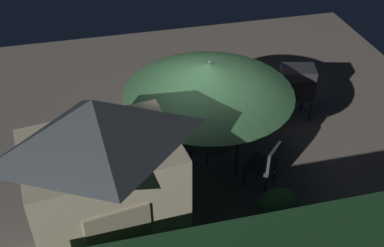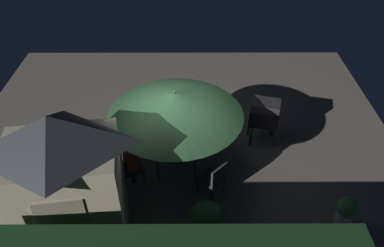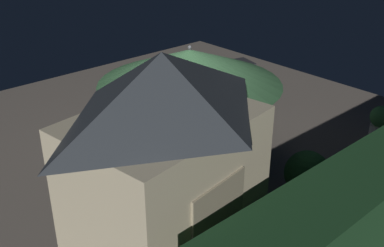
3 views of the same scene
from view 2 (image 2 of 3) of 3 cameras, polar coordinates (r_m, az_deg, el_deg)
ground_plane at (r=9.08m, az=-1.91°, el=-5.64°), size 11.00×11.00×0.00m
garden_shed at (r=7.00m, az=-18.77°, el=-8.12°), size 2.22×1.76×2.87m
patio_table at (r=8.44m, az=-2.36°, el=-3.49°), size 1.19×1.19×0.74m
patio_umbrella at (r=7.71m, az=-2.58°, el=3.01°), size 2.87×2.87×2.18m
bbq_grill at (r=9.27m, az=11.02°, el=1.46°), size 0.80×0.66×1.20m
chair_near_shed at (r=8.30m, az=-9.81°, el=-6.54°), size 0.62×0.61×0.90m
chair_far_side at (r=7.98m, az=3.43°, el=-8.20°), size 0.65×0.65×0.90m
chair_toward_hedge at (r=9.41m, az=-0.91°, el=0.45°), size 0.53×0.54×0.90m
potted_plant_by_shed at (r=7.28m, az=2.15°, el=-14.45°), size 0.67×0.67×0.90m
potted_plant_by_grill at (r=8.17m, az=22.42°, el=-12.17°), size 0.41×0.41×0.70m
person_in_red at (r=8.14m, az=-9.43°, el=-5.06°), size 0.36×0.41×1.26m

